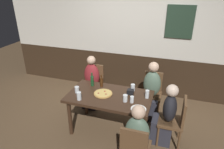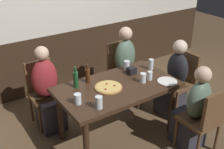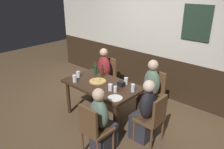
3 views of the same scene
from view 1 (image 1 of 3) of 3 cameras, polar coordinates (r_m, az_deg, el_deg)
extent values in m
plane|color=brown|center=(4.00, -0.65, -15.02)|extent=(12.00, 12.00, 0.00)
cube|color=#332316|center=(5.11, 5.28, 0.59)|extent=(6.40, 0.10, 0.95)
cube|color=beige|center=(4.73, 5.91, 15.12)|extent=(6.40, 0.10, 1.65)
cube|color=#233828|center=(4.55, 18.51, 13.82)|extent=(0.56, 0.03, 0.68)
cube|color=#382316|center=(3.58, -0.71, -6.19)|extent=(1.46, 0.83, 0.05)
cylinder|color=#382316|center=(3.76, -11.71, -11.85)|extent=(0.07, 0.07, 0.69)
cylinder|color=#382316|center=(3.41, 7.91, -15.95)|extent=(0.07, 0.07, 0.69)
cylinder|color=#382316|center=(4.25, -7.35, -6.86)|extent=(0.07, 0.07, 0.69)
cylinder|color=#382316|center=(3.94, 9.78, -9.82)|extent=(0.07, 0.07, 0.69)
cube|color=brown|center=(4.54, -5.32, -3.30)|extent=(0.40, 0.40, 0.04)
cube|color=brown|center=(4.58, -4.55, 0.30)|extent=(0.36, 0.04, 0.43)
cylinder|color=brown|center=(4.46, -4.04, -7.16)|extent=(0.04, 0.04, 0.41)
cylinder|color=brown|center=(4.58, -8.01, -6.41)|extent=(0.04, 0.04, 0.41)
cylinder|color=brown|center=(4.73, -2.50, -5.10)|extent=(0.04, 0.04, 0.41)
cylinder|color=brown|center=(4.84, -6.28, -4.45)|extent=(0.04, 0.04, 0.41)
cube|color=brown|center=(4.25, 10.94, -5.80)|extent=(0.40, 0.40, 0.04)
cube|color=brown|center=(4.29, 11.53, -1.92)|extent=(0.36, 0.04, 0.43)
cylinder|color=brown|center=(4.21, 12.68, -9.89)|extent=(0.04, 0.04, 0.41)
cylinder|color=brown|center=(4.24, 8.07, -9.21)|extent=(0.04, 0.04, 0.41)
cylinder|color=brown|center=(4.50, 13.18, -7.51)|extent=(0.04, 0.04, 0.41)
cylinder|color=brown|center=(4.52, 8.88, -6.90)|extent=(0.04, 0.04, 0.41)
cube|color=brown|center=(3.60, 16.08, -12.59)|extent=(0.40, 0.40, 0.04)
cube|color=brown|center=(3.48, 19.53, -9.86)|extent=(0.04, 0.36, 0.43)
cylinder|color=brown|center=(3.61, 12.68, -16.66)|extent=(0.04, 0.04, 0.41)
cylinder|color=brown|center=(3.87, 13.28, -13.43)|extent=(0.04, 0.04, 0.41)
cylinder|color=brown|center=(3.61, 18.28, -17.37)|extent=(0.04, 0.04, 0.41)
cylinder|color=brown|center=(3.88, 18.41, -14.08)|extent=(0.04, 0.04, 0.41)
cube|color=brown|center=(3.05, 6.65, -19.75)|extent=(0.40, 0.40, 0.04)
cube|color=brown|center=(2.75, 6.07, -18.79)|extent=(0.36, 0.04, 0.43)
cylinder|color=brown|center=(3.35, 4.08, -19.99)|extent=(0.04, 0.04, 0.41)
cube|color=#2D2D38|center=(4.54, -5.86, -6.32)|extent=(0.32, 0.34, 0.45)
ellipsoid|color=maroon|center=(4.38, -5.67, -0.23)|extent=(0.34, 0.22, 0.53)
sphere|color=#DBB293|center=(4.24, -5.86, 4.02)|extent=(0.18, 0.18, 0.18)
cube|color=#2D2D38|center=(4.24, 10.47, -9.04)|extent=(0.32, 0.34, 0.45)
ellipsoid|color=#56705B|center=(4.07, 11.18, -2.58)|extent=(0.34, 0.22, 0.54)
sphere|color=#DBB293|center=(3.93, 11.61, 2.06)|extent=(0.20, 0.20, 0.20)
cube|color=#2D2D38|center=(3.73, 13.65, -14.84)|extent=(0.34, 0.32, 0.45)
ellipsoid|color=black|center=(3.45, 15.92, -9.09)|extent=(0.22, 0.34, 0.48)
sphere|color=beige|center=(3.29, 16.57, -4.35)|extent=(0.20, 0.20, 0.20)
ellipsoid|color=#56705B|center=(2.90, 7.08, -15.61)|extent=(0.34, 0.22, 0.47)
sphere|color=#DBB293|center=(2.71, 7.43, -10.42)|extent=(0.19, 0.19, 0.19)
cylinder|color=tan|center=(3.61, -2.51, -5.35)|extent=(0.33, 0.33, 0.02)
cylinder|color=#DBB760|center=(3.60, -2.52, -5.19)|extent=(0.29, 0.29, 0.01)
cylinder|color=maroon|center=(3.55, -1.71, -5.51)|extent=(0.03, 0.03, 0.00)
cylinder|color=maroon|center=(3.58, -3.82, -5.25)|extent=(0.03, 0.03, 0.00)
cylinder|color=maroon|center=(3.64, -2.03, -4.71)|extent=(0.03, 0.03, 0.00)
cylinder|color=silver|center=(3.36, 5.62, -6.99)|extent=(0.06, 0.06, 0.11)
cylinder|color=#C6842D|center=(3.38, 5.59, -7.48)|extent=(0.06, 0.06, 0.04)
cylinder|color=silver|center=(3.51, 9.84, -5.45)|extent=(0.07, 0.07, 0.14)
cylinder|color=gold|center=(3.52, 9.82, -5.64)|extent=(0.06, 0.06, 0.12)
cylinder|color=silver|center=(3.45, -9.24, -5.97)|extent=(0.08, 0.08, 0.14)
cylinder|color=#B26623|center=(3.47, -9.21, -6.32)|extent=(0.07, 0.07, 0.09)
cylinder|color=silver|center=(3.38, 3.72, -6.66)|extent=(0.08, 0.08, 0.12)
cylinder|color=silver|center=(3.39, 3.71, -7.20)|extent=(0.07, 0.07, 0.05)
cylinder|color=silver|center=(3.67, -9.80, -4.23)|extent=(0.08, 0.08, 0.12)
cylinder|color=#C6842D|center=(3.68, -9.79, -4.35)|extent=(0.07, 0.07, 0.10)
cylinder|color=silver|center=(3.69, 5.85, -3.69)|extent=(0.08, 0.08, 0.13)
cylinder|color=#331E14|center=(3.71, 5.83, -4.19)|extent=(0.07, 0.07, 0.06)
cylinder|color=#194723|center=(3.86, -5.58, -1.80)|extent=(0.06, 0.06, 0.20)
cylinder|color=#194723|center=(3.80, -5.66, 0.00)|extent=(0.03, 0.03, 0.07)
cylinder|color=#42230F|center=(3.83, -2.99, -2.15)|extent=(0.06, 0.06, 0.18)
cylinder|color=#42230F|center=(3.77, -3.03, -0.49)|extent=(0.03, 0.03, 0.07)
cylinder|color=white|center=(3.23, 7.44, -9.61)|extent=(0.24, 0.24, 0.01)
cube|color=black|center=(3.60, 5.19, -4.86)|extent=(0.11, 0.09, 0.09)
camera|label=2|loc=(2.74, -62.39, 8.20)|focal=44.84mm
camera|label=3|loc=(1.71, 98.79, -6.66)|focal=35.67mm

